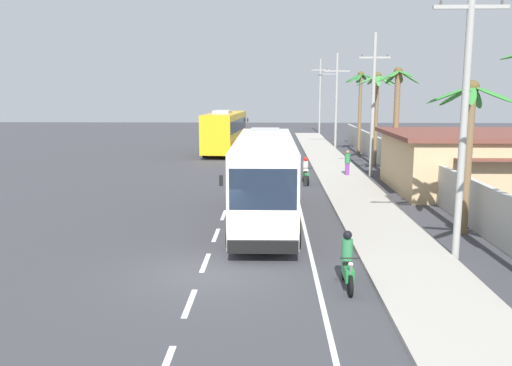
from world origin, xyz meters
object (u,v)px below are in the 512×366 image
object	(u,v)px
coach_bus_foreground	(265,175)
pedestrian_near_kerb	(347,162)
utility_pole_nearest	(465,107)
palm_second	(377,97)
palm_farthest	(470,129)
motorcycle_beside_bus	(306,173)
utility_pole_distant	(320,95)
utility_pole_mid	(373,103)
palm_nearest	(360,95)
motorcycle_trailing	(347,265)
utility_pole_far	(336,98)
palm_third	(397,106)
coach_bus_far_lane	(225,131)
roadside_building	(511,162)

from	to	relation	value
coach_bus_foreground	pedestrian_near_kerb	world-z (taller)	coach_bus_foreground
pedestrian_near_kerb	utility_pole_nearest	xyz separation A→B (m)	(1.29, -17.64, 4.15)
palm_second	palm_farthest	world-z (taller)	palm_second
motorcycle_beside_bus	utility_pole_distant	distance (m)	39.99
utility_pole_mid	palm_nearest	size ratio (longest dim) A/B	1.28
motorcycle_trailing	utility_pole_distant	bearing A→B (deg)	85.93
utility_pole_far	palm_farthest	distance (m)	32.98
utility_pole_distant	palm_farthest	distance (m)	51.14
utility_pole_far	utility_pole_distant	xyz separation A→B (m)	(0.01, 18.17, 0.12)
utility_pole_far	palm_third	xyz separation A→B (m)	(1.53, -19.79, -0.22)
coach_bus_far_lane	pedestrian_near_kerb	size ratio (longest dim) A/B	6.61
utility_pole_far	roadside_building	world-z (taller)	utility_pole_far
coach_bus_far_lane	motorcycle_beside_bus	size ratio (longest dim) A/B	5.50
coach_bus_far_lane	palm_nearest	bearing A→B (deg)	-1.90
palm_farthest	roadside_building	size ratio (longest dim) A/B	0.44
utility_pole_nearest	utility_pole_mid	world-z (taller)	utility_pole_nearest
pedestrian_near_kerb	utility_pole_distant	xyz separation A→B (m)	(1.30, 36.89, 4.05)
pedestrian_near_kerb	palm_third	distance (m)	4.79
motorcycle_trailing	palm_farthest	size ratio (longest dim) A/B	0.32
utility_pole_mid	utility_pole_distant	bearing A→B (deg)	90.53
utility_pole_mid	coach_bus_foreground	bearing A→B (deg)	-118.21
pedestrian_near_kerb	roadside_building	distance (m)	9.81
coach_bus_far_lane	motorcycle_trailing	size ratio (longest dim) A/B	5.50
coach_bus_far_lane	pedestrian_near_kerb	xyz separation A→B (m)	(9.23, -13.45, -1.05)
motorcycle_beside_bus	pedestrian_near_kerb	bearing A→B (deg)	42.31
motorcycle_trailing	utility_pole_far	size ratio (longest dim) A/B	0.21
coach_bus_far_lane	palm_third	size ratio (longest dim) A/B	1.52
palm_third	palm_farthest	bearing A→B (deg)	-90.41
motorcycle_beside_bus	palm_farthest	distance (m)	13.36
utility_pole_nearest	palm_nearest	distance (m)	30.72
utility_pole_far	palm_third	bearing A→B (deg)	-85.57
utility_pole_mid	roadside_building	size ratio (longest dim) A/B	0.68
palm_nearest	palm_farthest	bearing A→B (deg)	-90.12
coach_bus_far_lane	palm_second	world-z (taller)	palm_second
pedestrian_near_kerb	utility_pole_far	world-z (taller)	utility_pole_far
palm_third	roadside_building	bearing A→B (deg)	-32.90
coach_bus_far_lane	utility_pole_far	size ratio (longest dim) A/B	1.17
pedestrian_near_kerb	utility_pole_mid	size ratio (longest dim) A/B	0.17
motorcycle_beside_bus	palm_second	xyz separation A→B (m)	(5.73, 8.19, 4.54)
utility_pole_nearest	utility_pole_far	xyz separation A→B (m)	(-0.00, 36.35, -0.22)
coach_bus_far_lane	utility_pole_nearest	xyz separation A→B (m)	(10.53, -31.09, 3.10)
motorcycle_trailing	roadside_building	xyz separation A→B (m)	(11.32, 15.68, 1.02)
pedestrian_near_kerb	motorcycle_trailing	bearing A→B (deg)	2.21
utility_pole_nearest	utility_pole_distant	distance (m)	54.52
utility_pole_mid	palm_third	distance (m)	2.01
palm_nearest	palm_farthest	xyz separation A→B (m)	(-0.06, -27.28, -1.09)
palm_third	roadside_building	distance (m)	7.44
utility_pole_mid	utility_pole_distant	world-z (taller)	utility_pole_distant
coach_bus_far_lane	palm_nearest	size ratio (longest dim) A/B	1.47
utility_pole_nearest	palm_third	bearing A→B (deg)	84.71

